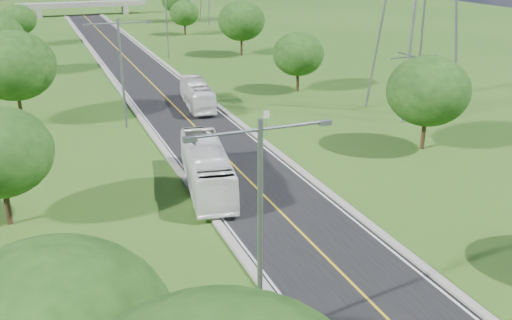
{
  "coord_description": "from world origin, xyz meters",
  "views": [
    {
      "loc": [
        -13.62,
        -6.63,
        16.0
      ],
      "look_at": [
        -0.87,
        25.28,
        3.0
      ],
      "focal_mm": 40.0,
      "sensor_mm": 36.0,
      "label": 1
    }
  ],
  "objects": [
    {
      "name": "curb_right",
      "position": [
        4.25,
        66.0,
        0.11
      ],
      "size": [
        0.5,
        150.0,
        0.22
      ],
      "primitive_type": "cube",
      "color": "gray",
      "rests_on": "ground"
    },
    {
      "name": "bus_inbound",
      "position": [
        -3.2,
        28.67,
        1.61
      ],
      "size": [
        4.46,
        11.42,
        3.1
      ],
      "primitive_type": "imported",
      "rotation": [
        0.0,
        0.0,
        -0.17
      ],
      "color": "white",
      "rests_on": "road"
    },
    {
      "name": "bus_outbound",
      "position": [
        2.18,
        49.49,
        1.41
      ],
      "size": [
        3.37,
        9.87,
        2.69
      ],
      "primitive_type": "imported",
      "rotation": [
        0.0,
        0.0,
        3.02
      ],
      "color": "white",
      "rests_on": "road"
    },
    {
      "name": "tree_rb",
      "position": [
        16.0,
        30.0,
        4.95
      ],
      "size": [
        6.72,
        6.72,
        7.82
      ],
      "color": "black",
      "rests_on": "ground"
    },
    {
      "name": "tree_re",
      "position": [
        14.5,
        100.0,
        4.02
      ],
      "size": [
        5.46,
        5.46,
        6.35
      ],
      "color": "black",
      "rests_on": "ground"
    },
    {
      "name": "tree_rd",
      "position": [
        17.0,
        76.0,
        5.27
      ],
      "size": [
        7.14,
        7.14,
        8.3
      ],
      "color": "black",
      "rests_on": "ground"
    },
    {
      "name": "tree_rf",
      "position": [
        18.0,
        120.0,
        4.64
      ],
      "size": [
        6.3,
        6.3,
        7.33
      ],
      "color": "black",
      "rests_on": "ground"
    },
    {
      "name": "ground",
      "position": [
        0.0,
        60.0,
        0.0
      ],
      "size": [
        260.0,
        260.0,
        0.0
      ],
      "primitive_type": "plane",
      "color": "#275417",
      "rests_on": "ground"
    },
    {
      "name": "streetlight_mid_left",
      "position": [
        -6.0,
        45.0,
        5.94
      ],
      "size": [
        5.9,
        0.25,
        10.0
      ],
      "color": "slate",
      "rests_on": "ground"
    },
    {
      "name": "streetlight_near_left",
      "position": [
        -6.0,
        12.0,
        5.94
      ],
      "size": [
        5.9,
        0.25,
        10.0
      ],
      "color": "slate",
      "rests_on": "ground"
    },
    {
      "name": "curb_left",
      "position": [
        -4.25,
        66.0,
        0.11
      ],
      "size": [
        0.5,
        150.0,
        0.22
      ],
      "primitive_type": "cube",
      "color": "gray",
      "rests_on": "ground"
    },
    {
      "name": "speed_limit_sign",
      "position": [
        5.2,
        37.98,
        1.6
      ],
      "size": [
        0.55,
        0.09,
        2.4
      ],
      "color": "slate",
      "rests_on": "ground"
    },
    {
      "name": "tree_lc",
      "position": [
        -15.0,
        50.0,
        5.58
      ],
      "size": [
        7.56,
        7.56,
        8.79
      ],
      "color": "black",
      "rests_on": "ground"
    },
    {
      "name": "overpass",
      "position": [
        0.0,
        140.0,
        2.41
      ],
      "size": [
        30.0,
        3.0,
        3.2
      ],
      "color": "gray",
      "rests_on": "ground"
    },
    {
      "name": "streetlight_far_right",
      "position": [
        6.0,
        78.0,
        5.94
      ],
      "size": [
        5.9,
        0.25,
        10.0
      ],
      "color": "slate",
      "rests_on": "ground"
    },
    {
      "name": "tree_le",
      "position": [
        -14.5,
        98.0,
        4.33
      ],
      "size": [
        5.88,
        5.88,
        6.84
      ],
      "color": "black",
      "rests_on": "ground"
    },
    {
      "name": "road",
      "position": [
        0.0,
        66.0,
        0.03
      ],
      "size": [
        8.0,
        150.0,
        0.06
      ],
      "primitive_type": "cube",
      "color": "black",
      "rests_on": "ground"
    },
    {
      "name": "tree_rc",
      "position": [
        15.0,
        52.0,
        4.33
      ],
      "size": [
        5.88,
        5.88,
        6.84
      ],
      "color": "black",
      "rests_on": "ground"
    }
  ]
}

